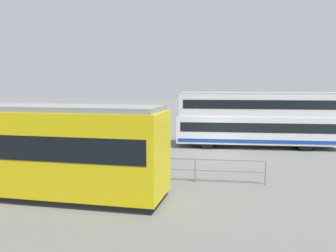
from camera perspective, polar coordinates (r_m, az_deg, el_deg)
The scene contains 6 objects.
ground_plane at distance 22.89m, azimuth 7.91°, elevation -4.64°, with size 160.00×160.00×0.00m, color slate.
double_decker_bus at distance 26.22m, azimuth 13.69°, elevation 1.04°, with size 11.32×4.18×3.85m.
tram_yellow at distance 16.07m, azimuth -23.59°, elevation -3.14°, with size 12.92×3.36×3.61m.
pedestrian_near_railing at distance 18.41m, azimuth -1.57°, elevation -4.07°, with size 0.40×0.40×1.77m.
pedestrian_railing at distance 16.69m, azimuth 4.30°, elevation -6.26°, with size 6.23×0.84×1.08m.
info_sign at distance 18.72m, azimuth -11.82°, elevation -1.87°, with size 1.07×0.36×2.50m.
Camera 1 is at (-3.07, 22.25, 4.44)m, focal length 39.06 mm.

